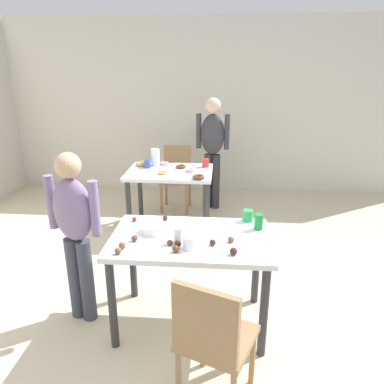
{
  "coord_description": "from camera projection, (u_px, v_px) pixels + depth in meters",
  "views": [
    {
      "loc": [
        0.12,
        -2.55,
        1.96
      ],
      "look_at": [
        -0.12,
        0.43,
        0.9
      ],
      "focal_mm": 34.52,
      "sensor_mm": 36.0,
      "label": 1
    }
  ],
  "objects": [
    {
      "name": "ground_plane",
      "position": [
        202.0,
        312.0,
        3.05
      ],
      "size": [
        6.4,
        6.4,
        0.0
      ],
      "primitive_type": "plane",
      "color": "beige"
    },
    {
      "name": "wall_back",
      "position": [
        214.0,
        108.0,
        5.63
      ],
      "size": [
        6.4,
        0.1,
        2.6
      ],
      "primitive_type": "cube",
      "color": "beige",
      "rests_on": "ground_plane"
    },
    {
      "name": "dining_table_near",
      "position": [
        191.0,
        250.0,
        2.73
      ],
      "size": [
        1.17,
        0.73,
        0.75
      ],
      "color": "silver",
      "rests_on": "ground_plane"
    },
    {
      "name": "dining_table_far",
      "position": [
        170.0,
        180.0,
        4.38
      ],
      "size": [
        0.99,
        0.72,
        0.75
      ],
      "color": "silver",
      "rests_on": "ground_plane"
    },
    {
      "name": "chair_near_table",
      "position": [
        212.0,
        337.0,
        2.07
      ],
      "size": [
        0.52,
        0.52,
        0.87
      ],
      "color": "olive",
      "rests_on": "ground_plane"
    },
    {
      "name": "chair_far_table",
      "position": [
        176.0,
        174.0,
        5.1
      ],
      "size": [
        0.42,
        0.42,
        0.87
      ],
      "color": "olive",
      "rests_on": "ground_plane"
    },
    {
      "name": "person_girl_near",
      "position": [
        75.0,
        226.0,
        2.74
      ],
      "size": [
        0.45,
        0.28,
        1.36
      ],
      "color": "#383D4C",
      "rests_on": "ground_plane"
    },
    {
      "name": "person_adult_far",
      "position": [
        213.0,
        144.0,
        4.96
      ],
      "size": [
        0.46,
        0.24,
        1.53
      ],
      "color": "#28282D",
      "rests_on": "ground_plane"
    },
    {
      "name": "mixing_bowl",
      "position": [
        154.0,
        228.0,
        2.76
      ],
      "size": [
        0.18,
        0.18,
        0.06
      ],
      "primitive_type": "cylinder",
      "color": "white",
      "rests_on": "dining_table_near"
    },
    {
      "name": "soda_can",
      "position": [
        259.0,
        222.0,
        2.8
      ],
      "size": [
        0.07,
        0.07,
        0.12
      ],
      "primitive_type": "cylinder",
      "color": "#198438",
      "rests_on": "dining_table_near"
    },
    {
      "name": "fork_near",
      "position": [
        209.0,
        234.0,
        2.73
      ],
      "size": [
        0.17,
        0.02,
        0.01
      ],
      "primitive_type": "cube",
      "color": "silver",
      "rests_on": "dining_table_near"
    },
    {
      "name": "cup_near_0",
      "position": [
        248.0,
        216.0,
        2.95
      ],
      "size": [
        0.08,
        0.08,
        0.09
      ],
      "primitive_type": "cylinder",
      "color": "green",
      "rests_on": "dining_table_near"
    },
    {
      "name": "cup_near_1",
      "position": [
        190.0,
        242.0,
        2.51
      ],
      "size": [
        0.09,
        0.09,
        0.09
      ],
      "primitive_type": "cylinder",
      "color": "white",
      "rests_on": "dining_table_near"
    },
    {
      "name": "cup_near_2",
      "position": [
        179.0,
        235.0,
        2.6
      ],
      "size": [
        0.07,
        0.07,
        0.11
      ],
      "primitive_type": "cylinder",
      "color": "white",
      "rests_on": "dining_table_near"
    },
    {
      "name": "cake_ball_0",
      "position": [
        134.0,
        238.0,
        2.62
      ],
      "size": [
        0.05,
        0.05,
        0.05
      ],
      "primitive_type": "sphere",
      "color": "brown",
      "rests_on": "dining_table_near"
    },
    {
      "name": "cake_ball_1",
      "position": [
        122.0,
        246.0,
        2.51
      ],
      "size": [
        0.05,
        0.05,
        0.05
      ],
      "primitive_type": "sphere",
      "color": "brown",
      "rests_on": "dining_table_near"
    },
    {
      "name": "cake_ball_2",
      "position": [
        165.0,
        218.0,
        2.97
      ],
      "size": [
        0.04,
        0.04,
        0.04
      ],
      "primitive_type": "sphere",
      "color": "#3D2319",
      "rests_on": "dining_table_near"
    },
    {
      "name": "cake_ball_3",
      "position": [
        135.0,
        219.0,
        2.95
      ],
      "size": [
        0.04,
        0.04,
        0.04
      ],
      "primitive_type": "sphere",
      "color": "brown",
      "rests_on": "dining_table_near"
    },
    {
      "name": "cake_ball_4",
      "position": [
        213.0,
        242.0,
        2.56
      ],
      "size": [
        0.04,
        0.04,
        0.04
      ],
      "primitive_type": "sphere",
      "color": "#3D2319",
      "rests_on": "dining_table_near"
    },
    {
      "name": "cake_ball_5",
      "position": [
        231.0,
        239.0,
        2.6
      ],
      "size": [
        0.05,
        0.05,
        0.05
      ],
      "primitive_type": "sphere",
      "color": "brown",
      "rests_on": "dining_table_near"
    },
    {
      "name": "cake_ball_6",
      "position": [
        176.0,
        249.0,
        2.47
      ],
      "size": [
        0.05,
        0.05,
        0.05
      ],
      "primitive_type": "sphere",
      "color": "brown",
      "rests_on": "dining_table_near"
    },
    {
      "name": "cake_ball_7",
      "position": [
        178.0,
        244.0,
        2.54
      ],
      "size": [
        0.05,
        0.05,
        0.05
      ],
      "primitive_type": "sphere",
      "color": "#3D2319",
      "rests_on": "dining_table_near"
    },
    {
      "name": "cake_ball_8",
      "position": [
        118.0,
        251.0,
        2.44
      ],
      "size": [
        0.05,
        0.05,
        0.05
      ],
      "primitive_type": "sphere",
      "color": "brown",
      "rests_on": "dining_table_near"
    },
    {
      "name": "cake_ball_9",
      "position": [
        234.0,
        251.0,
        2.43
      ],
      "size": [
        0.05,
        0.05,
        0.05
      ],
      "primitive_type": "sphere",
      "color": "#3D2319",
      "rests_on": "dining_table_near"
    },
    {
      "name": "cake_ball_10",
      "position": [
        170.0,
        243.0,
        2.56
      ],
      "size": [
        0.04,
        0.04,
        0.04
      ],
      "primitive_type": "sphere",
      "color": "brown",
      "rests_on": "dining_table_near"
    },
    {
      "name": "pitcher_far",
      "position": [
        155.0,
        157.0,
        4.53
      ],
      "size": [
        0.11,
        0.11,
        0.21
      ],
      "primitive_type": "cylinder",
      "color": "white",
      "rests_on": "dining_table_far"
    },
    {
      "name": "cup_far_0",
      "position": [
        206.0,
        163.0,
        4.47
      ],
      "size": [
        0.08,
        0.08,
        0.1
      ],
      "primitive_type": "cylinder",
      "color": "red",
      "rests_on": "dining_table_far"
    },
    {
      "name": "cup_far_1",
      "position": [
        148.0,
        164.0,
        4.43
      ],
      "size": [
        0.07,
        0.07,
        0.1
      ],
      "primitive_type": "cylinder",
      "color": "#3351B2",
      "rests_on": "dining_table_far"
    },
    {
      "name": "donut_far_0",
      "position": [
        198.0,
        177.0,
        4.03
      ],
      "size": [
        0.14,
        0.14,
        0.04
      ],
      "primitive_type": "torus",
      "color": "brown",
      "rests_on": "dining_table_far"
    },
    {
      "name": "donut_far_1",
      "position": [
        163.0,
        173.0,
        4.2
      ],
      "size": [
        0.1,
        0.1,
        0.03
      ],
      "primitive_type": "torus",
      "color": "gold",
      "rests_on": "dining_table_far"
    },
    {
      "name": "donut_far_2",
      "position": [
        181.0,
        167.0,
        4.44
      ],
      "size": [
        0.12,
        0.12,
        0.04
      ],
      "primitive_type": "torus",
      "color": "brown",
      "rests_on": "dining_table_far"
    },
    {
      "name": "donut_far_3",
      "position": [
        190.0,
        170.0,
        4.3
      ],
      "size": [
        0.11,
        0.11,
        0.03
      ],
      "primitive_type": "torus",
      "color": "pink",
      "rests_on": "dining_table_far"
    },
    {
      "name": "donut_far_4",
      "position": [
        141.0,
        164.0,
        4.54
      ],
      "size": [
        0.14,
        0.14,
        0.04
      ],
      "primitive_type": "torus",
      "color": "gold",
      "rests_on": "dining_table_far"
    },
    {
      "name": "donut_far_5",
      "position": [
        164.0,
        163.0,
        4.59
      ],
      "size": [
        0.11,
        0.11,
        0.03
      ],
      "primitive_type": "torus",
      "color": "pink",
      "rests_on": "dining_table_far"
    }
  ]
}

